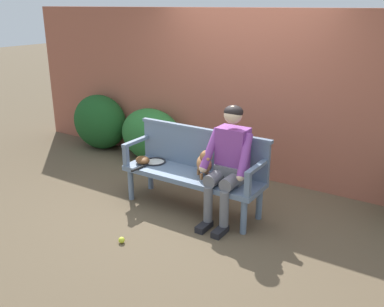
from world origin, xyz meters
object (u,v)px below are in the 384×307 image
at_px(tennis_racket, 153,162).
at_px(tennis_ball, 122,240).
at_px(person_seated, 229,160).
at_px(garden_bench, 192,178).
at_px(baseball_glove, 143,160).
at_px(dog_on_bench, 205,163).

relative_size(tennis_racket, tennis_ball, 8.59).
distance_m(person_seated, tennis_racket, 1.12).
height_order(person_seated, tennis_racket, person_seated).
bearing_deg(garden_bench, baseball_glove, -175.15).
bearing_deg(tennis_racket, garden_bench, -2.86).
distance_m(dog_on_bench, tennis_racket, 0.81).
distance_m(person_seated, baseball_glove, 1.21).
bearing_deg(person_seated, dog_on_bench, -178.05).
distance_m(dog_on_bench, baseball_glove, 0.89).
xyz_separation_m(garden_bench, person_seated, (0.49, -0.02, 0.33)).
relative_size(garden_bench, dog_on_bench, 4.82).
bearing_deg(garden_bench, dog_on_bench, -7.80).
bearing_deg(dog_on_bench, garden_bench, 172.20).
bearing_deg(garden_bench, tennis_racket, 177.14).
height_order(dog_on_bench, tennis_ball, dog_on_bench).
bearing_deg(dog_on_bench, baseball_glove, -177.83).
xyz_separation_m(tennis_racket, baseball_glove, (-0.09, -0.09, 0.04)).
bearing_deg(tennis_racket, tennis_ball, -69.02).
relative_size(dog_on_bench, baseball_glove, 1.63).
distance_m(baseball_glove, tennis_ball, 1.22).
relative_size(person_seated, tennis_ball, 20.09).
relative_size(garden_bench, baseball_glove, 7.87).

